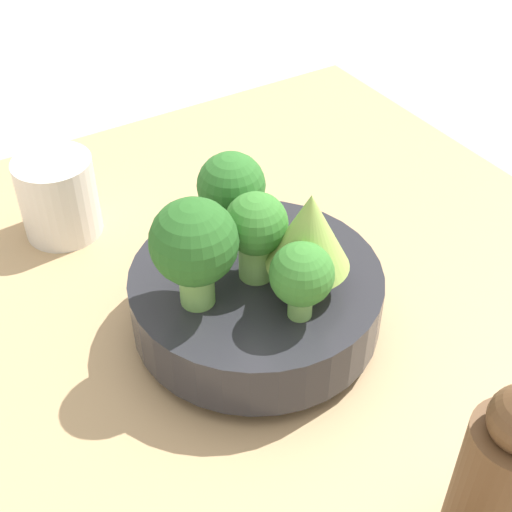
{
  "coord_description": "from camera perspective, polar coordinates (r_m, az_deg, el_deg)",
  "views": [
    {
      "loc": [
        0.2,
        0.34,
        0.5
      ],
      "look_at": [
        -0.03,
        -0.04,
        0.13
      ],
      "focal_mm": 50.0,
      "sensor_mm": 36.0,
      "label": 1
    }
  ],
  "objects": [
    {
      "name": "table",
      "position": [
        0.62,
        -0.34,
        -10.51
      ],
      "size": [
        0.81,
        0.86,
        0.04
      ],
      "color": "tan",
      "rests_on": "ground_plane"
    },
    {
      "name": "broccoli_floret_center",
      "position": [
        0.56,
        0.0,
        2.1
      ],
      "size": [
        0.05,
        0.05,
        0.08
      ],
      "color": "#7AB256",
      "rests_on": "bowl"
    },
    {
      "name": "broccoli_floret_front",
      "position": [
        0.6,
        -1.99,
        5.41
      ],
      "size": [
        0.06,
        0.06,
        0.08
      ],
      "color": "#6BA34C",
      "rests_on": "bowl"
    },
    {
      "name": "cup",
      "position": [
        0.74,
        -15.53,
        4.61
      ],
      "size": [
        0.08,
        0.08,
        0.08
      ],
      "color": "silver",
      "rests_on": "table"
    },
    {
      "name": "broccoli_floret_back",
      "position": [
        0.53,
        3.67,
        -1.62
      ],
      "size": [
        0.05,
        0.05,
        0.07
      ],
      "color": "#7AB256",
      "rests_on": "bowl"
    },
    {
      "name": "pepper_mill",
      "position": [
        0.48,
        18.9,
        -16.7
      ],
      "size": [
        0.05,
        0.05,
        0.15
      ],
      "color": "brown",
      "rests_on": "table"
    },
    {
      "name": "ground_plane",
      "position": [
        0.63,
        -0.34,
        -11.78
      ],
      "size": [
        6.0,
        6.0,
        0.0
      ],
      "primitive_type": "plane",
      "color": "#ADA89E"
    },
    {
      "name": "romanesco_piece_far",
      "position": [
        0.54,
        4.29,
        1.87
      ],
      "size": [
        0.07,
        0.07,
        0.09
      ],
      "color": "#609347",
      "rests_on": "bowl"
    },
    {
      "name": "broccoli_floret_right",
      "position": [
        0.53,
        -4.97,
        0.85
      ],
      "size": [
        0.07,
        0.07,
        0.09
      ],
      "color": "#7AB256",
      "rests_on": "bowl"
    },
    {
      "name": "bowl",
      "position": [
        0.61,
        0.0,
        -3.38
      ],
      "size": [
        0.21,
        0.21,
        0.06
      ],
      "color": "#28282D",
      "rests_on": "table"
    }
  ]
}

